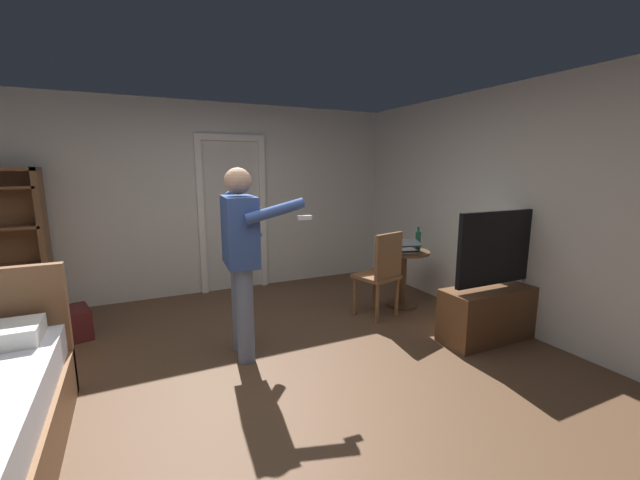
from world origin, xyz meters
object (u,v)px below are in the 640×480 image
at_px(laptop, 404,247).
at_px(wooden_chair, 382,271).
at_px(tv_flatscreen, 500,302).
at_px(person_blue_shirt, 242,249).
at_px(suitcase_dark, 56,327).
at_px(bottle_on_table, 418,241).
at_px(side_table, 403,269).

distance_m(laptop, wooden_chair, 0.50).
bearing_deg(tv_flatscreen, laptop, 108.05).
relative_size(person_blue_shirt, suitcase_dark, 2.91).
height_order(tv_flatscreen, wooden_chair, tv_flatscreen).
distance_m(laptop, suitcase_dark, 3.78).
xyz_separation_m(laptop, person_blue_shirt, (-2.06, -0.39, 0.24)).
height_order(tv_flatscreen, person_blue_shirt, person_blue_shirt).
xyz_separation_m(laptop, wooden_chair, (-0.42, -0.16, -0.21)).
bearing_deg(bottle_on_table, wooden_chair, -168.23).
xyz_separation_m(laptop, bottle_on_table, (0.18, -0.04, 0.07)).
height_order(bottle_on_table, suitcase_dark, bottle_on_table).
distance_m(bottle_on_table, person_blue_shirt, 2.28).
bearing_deg(bottle_on_table, person_blue_shirt, -171.00).
bearing_deg(person_blue_shirt, bottle_on_table, 9.00).
bearing_deg(laptop, suitcase_dark, 169.68).
relative_size(bottle_on_table, suitcase_dark, 0.50).
bearing_deg(suitcase_dark, laptop, -24.44).
bearing_deg(suitcase_dark, wooden_chair, -28.50).
xyz_separation_m(laptop, suitcase_dark, (-3.67, 0.67, -0.60)).
relative_size(wooden_chair, person_blue_shirt, 0.58).
bearing_deg(tv_flatscreen, person_blue_shirt, 163.50).
xyz_separation_m(tv_flatscreen, bottle_on_table, (-0.18, 1.07, 0.46)).
height_order(side_table, laptop, laptop).
height_order(bottle_on_table, person_blue_shirt, person_blue_shirt).
height_order(wooden_chair, person_blue_shirt, person_blue_shirt).
distance_m(wooden_chair, suitcase_dark, 3.38).
distance_m(tv_flatscreen, side_table, 1.20).
height_order(side_table, suitcase_dark, side_table).
xyz_separation_m(wooden_chair, suitcase_dark, (-3.25, 0.83, -0.39)).
bearing_deg(laptop, bottle_on_table, -11.94).
bearing_deg(laptop, person_blue_shirt, -169.19).
xyz_separation_m(tv_flatscreen, person_blue_shirt, (-2.43, 0.72, 0.62)).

